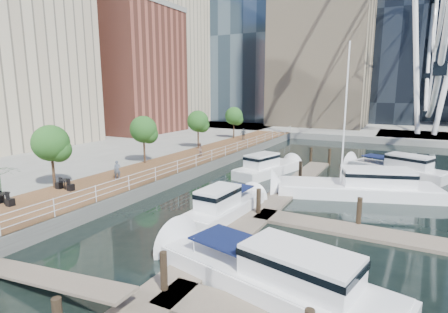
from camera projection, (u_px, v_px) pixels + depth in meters
ground at (140, 257)px, 17.08m from camera, size 520.00×520.00×0.00m
boardwalk at (171, 168)px, 34.13m from camera, size 6.00×60.00×1.00m
seawall at (197, 171)px, 32.77m from camera, size 0.25×60.00×1.00m
land_inland at (5, 148)px, 46.36m from camera, size 48.00×90.00×1.00m
land_far at (365, 115)px, 105.88m from camera, size 200.00×114.00×1.00m
pier at (425, 138)px, 55.96m from camera, size 14.00×12.00×1.00m
railing at (196, 161)px, 32.63m from camera, size 0.10×60.00×1.05m
floating_docks at (343, 211)px, 22.07m from camera, size 16.00×34.00×2.60m
midrise_condos at (83, 54)px, 53.14m from camera, size 19.00×67.00×28.00m
street_trees at (143, 129)px, 33.64m from camera, size 2.60×42.60×4.60m
yacht_foreground at (271, 291)px, 14.19m from camera, size 11.60×5.43×2.15m
pedestrian_near at (117, 170)px, 27.88m from camera, size 0.65×0.63×1.50m
pedestrian_mid at (199, 149)px, 37.50m from camera, size 0.70×0.83×1.49m
pedestrian_far at (244, 134)px, 50.12m from camera, size 0.97×0.43×1.64m
moored_yachts at (362, 201)px, 25.68m from camera, size 23.84×36.06×11.50m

